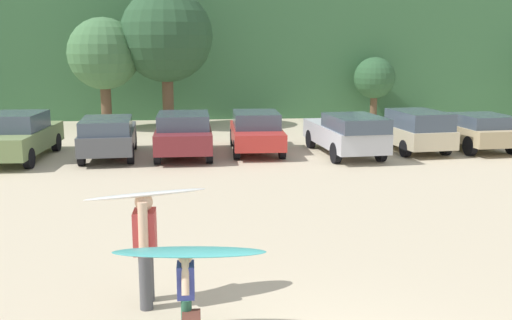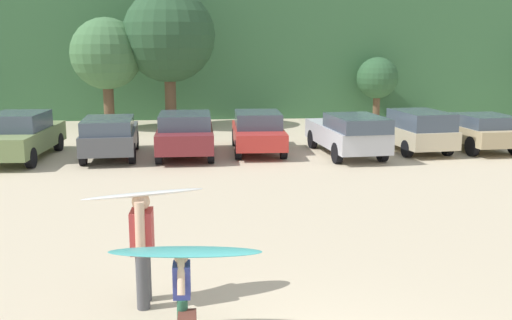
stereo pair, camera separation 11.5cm
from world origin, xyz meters
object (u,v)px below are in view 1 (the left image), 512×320
at_px(parked_car_champagne, 411,129).
at_px(person_child, 186,289).
at_px(surfboard_white, 147,194).
at_px(parked_car_olive_green, 18,136).
at_px(parked_car_red, 256,131).
at_px(parked_car_silver, 347,133).
at_px(person_adult, 145,243).
at_px(parked_car_tan, 473,130).
at_px(parked_car_dark_gray, 108,135).
at_px(surfboard_teal, 189,252).
at_px(parked_car_maroon, 184,133).

xyz_separation_m(parked_car_champagne, person_child, (-8.11, -13.66, -0.10)).
height_order(parked_car_champagne, surfboard_white, surfboard_white).
relative_size(parked_car_olive_green, parked_car_red, 1.15).
bearing_deg(parked_car_champagne, person_child, 142.88).
xyz_separation_m(parked_car_silver, person_adult, (-6.07, -11.73, 0.16)).
bearing_deg(parked_car_tan, parked_car_dark_gray, 87.25).
distance_m(parked_car_silver, surfboard_teal, 13.94).
relative_size(parked_car_dark_gray, parked_car_silver, 0.90).
bearing_deg(parked_car_maroon, surfboard_white, 178.24).
xyz_separation_m(parked_car_champagne, person_adult, (-8.73, -12.57, 0.19)).
xyz_separation_m(parked_car_tan, surfboard_teal, (-10.54, -13.73, 0.47)).
height_order(parked_car_silver, parked_car_tan, parked_car_silver).
bearing_deg(person_adult, parked_car_silver, -117.17).
relative_size(parked_car_red, person_adult, 2.42).
height_order(parked_car_maroon, parked_car_tan, parked_car_maroon).
distance_m(parked_car_dark_gray, surfboard_white, 12.30).
relative_size(person_adult, surfboard_teal, 0.84).
height_order(parked_car_dark_gray, parked_car_red, parked_car_red).
distance_m(parked_car_olive_green, person_adult, 13.28).
distance_m(parked_car_red, surfboard_white, 13.07).
bearing_deg(parked_car_dark_gray, surfboard_teal, -171.26).
distance_m(parked_car_tan, surfboard_white, 16.80).
bearing_deg(parked_car_maroon, parked_car_silver, -94.83).
height_order(parked_car_tan, surfboard_white, surfboard_white).
distance_m(parked_car_maroon, parked_car_champagne, 8.44).
bearing_deg(parked_car_champagne, parked_car_dark_gray, 85.84).
relative_size(person_adult, person_child, 1.41).
bearing_deg(parked_car_silver, parked_car_tan, -85.47).
distance_m(parked_car_olive_green, parked_car_red, 8.33).
distance_m(parked_car_dark_gray, parked_car_silver, 8.39).
distance_m(parked_car_red, surfboard_teal, 14.12).
distance_m(parked_car_tan, surfboard_teal, 17.32).
distance_m(parked_car_maroon, person_child, 13.26).
xyz_separation_m(parked_car_olive_green, parked_car_maroon, (5.66, 0.02, 0.00)).
height_order(parked_car_champagne, parked_car_tan, parked_car_champagne).
height_order(parked_car_champagne, person_adult, person_adult).
relative_size(parked_car_olive_green, surfboard_white, 2.55).
height_order(parked_car_silver, person_child, parked_car_silver).
height_order(parked_car_olive_green, person_adult, person_adult).
bearing_deg(parked_car_champagne, parked_car_tan, -95.65).
distance_m(parked_car_olive_green, parked_car_champagne, 14.10).
bearing_deg(surfboard_white, person_adult, 53.55).
bearing_deg(parked_car_maroon, surfboard_teal, -178.90).
bearing_deg(parked_car_olive_green, person_child, -153.36).
relative_size(parked_car_dark_gray, parked_car_tan, 0.97).
height_order(person_child, surfboard_white, surfboard_white).
xyz_separation_m(parked_car_red, parked_car_silver, (3.13, -1.08, 0.04)).
xyz_separation_m(parked_car_dark_gray, parked_car_tan, (13.53, 0.47, -0.05)).
distance_m(parked_car_olive_green, parked_car_maroon, 5.66).
distance_m(parked_car_maroon, parked_car_red, 2.72).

